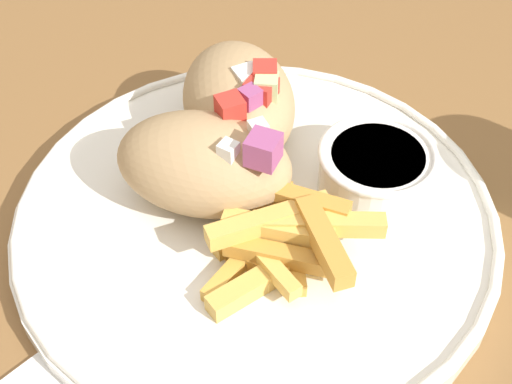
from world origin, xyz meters
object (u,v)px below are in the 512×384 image
plate (256,218)px  sauce_ramekin (376,167)px  pita_sandwich_far (239,100)px  pita_sandwich_near (208,161)px  fries_pile (280,237)px

plate → sauce_ramekin: (0.04, 0.07, 0.02)m
pita_sandwich_far → pita_sandwich_near: bearing=-28.5°
plate → pita_sandwich_far: bearing=145.3°
plate → sauce_ramekin: bearing=63.6°
pita_sandwich_near → fries_pile: 0.07m
plate → fries_pile: bearing=-19.3°
plate → fries_pile: fries_pile is taller
pita_sandwich_near → sauce_ramekin: 0.11m
pita_sandwich_far → sauce_ramekin: pita_sandwich_far is taller
pita_sandwich_near → fries_pile: (0.06, -0.00, -0.02)m
pita_sandwich_far → sauce_ramekin: 0.10m
plate → pita_sandwich_near: (-0.03, -0.01, 0.04)m
pita_sandwich_near → pita_sandwich_far: 0.06m
pita_sandwich_far → plate: bearing=-2.3°
pita_sandwich_far → fries_pile: size_ratio=1.20×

